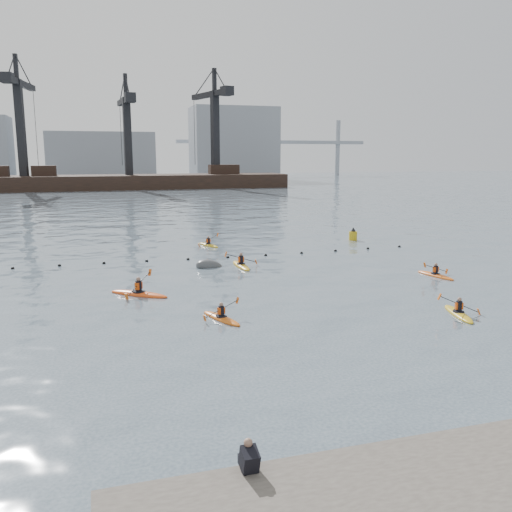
# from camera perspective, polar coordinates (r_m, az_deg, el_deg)

# --- Properties ---
(ground) EXTENTS (400.00, 400.00, 0.00)m
(ground) POSITION_cam_1_polar(r_m,az_deg,el_deg) (20.30, 9.89, -11.74)
(ground) COLOR #3C4B57
(ground) RESTS_ON ground
(float_line) EXTENTS (33.24, 0.73, 0.24)m
(float_line) POSITION_cam_1_polar(r_m,az_deg,el_deg) (40.77, -5.13, -0.20)
(float_line) COLOR black
(float_line) RESTS_ON ground
(barge_pier) EXTENTS (72.00, 19.30, 29.50)m
(barge_pier) POSITION_cam_1_polar(r_m,az_deg,el_deg) (127.08, -13.27, 7.76)
(barge_pier) COLOR black
(barge_pier) RESTS_ON ground
(skyline) EXTENTS (141.00, 28.00, 22.00)m
(skyline) POSITION_cam_1_polar(r_m,az_deg,el_deg) (167.31, -13.49, 10.90)
(skyline) COLOR gray
(skyline) RESTS_ON ground
(kayaker_0) EXTENTS (1.92, 2.95, 1.04)m
(kayaker_0) POSITION_cam_1_polar(r_m,az_deg,el_deg) (25.79, -3.66, -6.48)
(kayaker_0) COLOR #D25D13
(kayaker_0) RESTS_ON ground
(kayaker_1) EXTENTS (2.13, 3.17, 1.20)m
(kayaker_1) POSITION_cam_1_polar(r_m,az_deg,el_deg) (28.21, 20.54, -5.64)
(kayaker_1) COLOR gold
(kayaker_1) RESTS_ON ground
(kayaker_2) EXTENTS (3.30, 2.85, 1.38)m
(kayaker_2) POSITION_cam_1_polar(r_m,az_deg,el_deg) (30.75, -12.22, -3.84)
(kayaker_2) COLOR #EC4D16
(kayaker_2) RESTS_ON ground
(kayaker_3) EXTENTS (2.35, 3.44, 1.23)m
(kayaker_3) POSITION_cam_1_polar(r_m,az_deg,el_deg) (37.69, -1.58, -0.94)
(kayaker_3) COLOR gold
(kayaker_3) RESTS_ON ground
(kayaker_4) EXTENTS (2.08, 3.11, 1.10)m
(kayaker_4) POSITION_cam_1_polar(r_m,az_deg,el_deg) (36.53, 18.37, -1.88)
(kayaker_4) COLOR #E05D15
(kayaker_4) RESTS_ON ground
(kayaker_5) EXTENTS (1.97, 2.98, 1.12)m
(kayaker_5) POSITION_cam_1_polar(r_m,az_deg,el_deg) (46.42, -5.03, 1.20)
(kayaker_5) COLOR gold
(kayaker_5) RESTS_ON ground
(mooring_buoy) EXTENTS (2.24, 1.38, 1.37)m
(mooring_buoy) POSITION_cam_1_polar(r_m,az_deg,el_deg) (37.73, -4.92, -1.13)
(mooring_buoy) COLOR #3E4143
(mooring_buoy) RESTS_ON ground
(nav_buoy) EXTENTS (0.74, 0.74, 1.34)m
(nav_buoy) POSITION_cam_1_polar(r_m,az_deg,el_deg) (50.01, 10.18, 2.12)
(nav_buoy) COLOR gold
(nav_buoy) RESTS_ON ground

